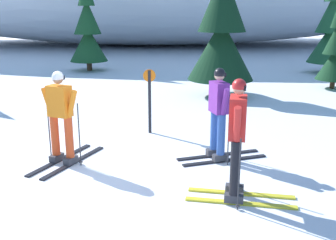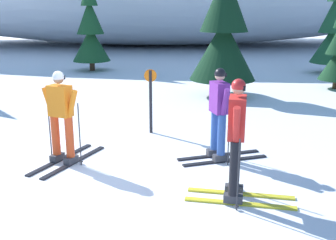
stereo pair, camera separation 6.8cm
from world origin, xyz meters
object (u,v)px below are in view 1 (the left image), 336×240
Objects in this scene: pine_tree_center_left at (222,24)px; pine_tree_center_right at (336,50)px; skier_red_jacket at (237,138)px; skier_orange_jacket at (61,117)px; pine_tree_left at (88,30)px; pine_tree_right at (331,28)px; trail_marker_post at (150,97)px; skier_purple_jacket at (219,113)px.

pine_tree_center_left is 4.38m from pine_tree_center_right.
skier_orange_jacket is (-2.96, 1.42, -0.08)m from skier_red_jacket.
pine_tree_left is 10.33m from pine_tree_right.
pine_tree_center_right is at bearing 61.64° from skier_red_jacket.
pine_tree_center_left is (5.23, -5.19, 0.47)m from pine_tree_left.
trail_marker_post is at bearing -116.76° from pine_tree_center_left.
pine_tree_left reaches higher than trail_marker_post.
skier_red_jacket is (0.09, -1.67, 0.07)m from skier_purple_jacket.
skier_orange_jacket is (-2.87, -0.25, -0.01)m from skier_purple_jacket.
pine_tree_left reaches higher than skier_red_jacket.
pine_tree_left is (-4.58, 10.87, 0.88)m from skier_purple_jacket.
pine_tree_right is (8.61, 10.58, 1.00)m from skier_orange_jacket.
pine_tree_right is at bearing 42.42° from pine_tree_center_left.
skier_purple_jacket is 0.41× the size of pine_tree_left.
trail_marker_post is at bearing -139.19° from pine_tree_center_right.
pine_tree_center_left is at bearing 85.65° from skier_red_jacket.
skier_purple_jacket is at bearing -119.07° from pine_tree_right.
skier_orange_jacket is 0.40× the size of pine_tree_right.
pine_tree_right is at bearing 50.61° from trail_marker_post.
skier_red_jacket reaches higher than trail_marker_post.
pine_tree_center_right is (9.32, -3.93, -0.45)m from pine_tree_left.
skier_orange_jacket is at bearing -136.60° from pine_tree_center_right.
pine_tree_left is 1.34× the size of pine_tree_center_right.
pine_tree_right is at bearing 60.93° from skier_purple_jacket.
skier_red_jacket is 1.26× the size of trail_marker_post.
pine_tree_left reaches higher than pine_tree_center_right.
pine_tree_right reaches higher than trail_marker_post.
skier_purple_jacket is 1.67m from skier_red_jacket.
skier_purple_jacket is at bearing -96.54° from pine_tree_center_left.
pine_tree_right is at bearing 73.52° from pine_tree_center_right.
pine_tree_left is (-4.67, 12.54, 0.81)m from skier_red_jacket.
skier_orange_jacket is at bearing -127.93° from trail_marker_post.
pine_tree_center_right is 3.58m from pine_tree_right.
skier_purple_jacket is 1.19× the size of trail_marker_post.
skier_purple_jacket is at bearing 5.08° from skier_orange_jacket.
skier_orange_jacket reaches higher than trail_marker_post.
pine_tree_center_right is 2.17× the size of trail_marker_post.
skier_orange_jacket is 0.57× the size of pine_tree_center_right.
skier_red_jacket is at bearing -66.22° from trail_marker_post.
pine_tree_left is 7.38m from pine_tree_center_left.
skier_purple_jacket is at bearing -67.15° from pine_tree_left.
pine_tree_center_right is at bearing 17.15° from pine_tree_center_left.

